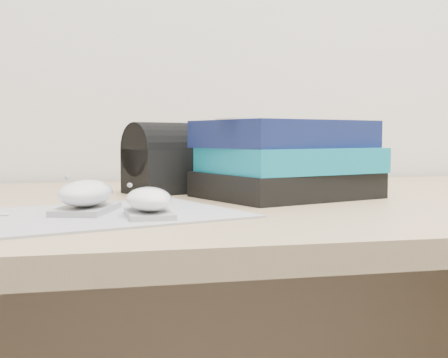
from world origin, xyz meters
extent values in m
cube|color=#A2815A|center=(0.00, 1.58, 0.71)|extent=(1.60, 0.80, 0.03)
cube|color=#A2815A|center=(0.00, 1.96, 0.35)|extent=(1.52, 0.03, 0.35)
cube|color=gray|center=(-0.26, 1.43, 0.73)|extent=(0.38, 0.33, 0.00)
cube|color=#98989A|center=(-0.28, 1.44, 0.74)|extent=(0.09, 0.12, 0.01)
ellipsoid|color=white|center=(-0.28, 1.44, 0.76)|extent=(0.09, 0.12, 0.03)
ellipsoid|color=gray|center=(-0.30, 1.44, 0.78)|extent=(0.01, 0.01, 0.01)
cube|color=#A5A5A8|center=(-0.21, 1.39, 0.74)|extent=(0.05, 0.09, 0.01)
ellipsoid|color=white|center=(-0.21, 1.39, 0.75)|extent=(0.05, 0.09, 0.03)
ellipsoid|color=gray|center=(-0.23, 1.39, 0.77)|extent=(0.01, 0.01, 0.01)
cube|color=black|center=(0.03, 1.58, 0.75)|extent=(0.30, 0.27, 0.04)
cube|color=#0E7B98|center=(0.03, 1.58, 0.79)|extent=(0.29, 0.25, 0.04)
cube|color=#101A4A|center=(0.03, 1.59, 0.83)|extent=(0.29, 0.26, 0.04)
cube|color=silver|center=(0.03, 1.56, 0.85)|extent=(0.24, 0.13, 0.00)
cube|color=black|center=(-0.14, 1.70, 0.77)|extent=(0.15, 0.13, 0.07)
cylinder|color=black|center=(-0.14, 1.70, 0.80)|extent=(0.15, 0.13, 0.09)
camera|label=1|loc=(-0.29, 0.66, 0.83)|focal=50.00mm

